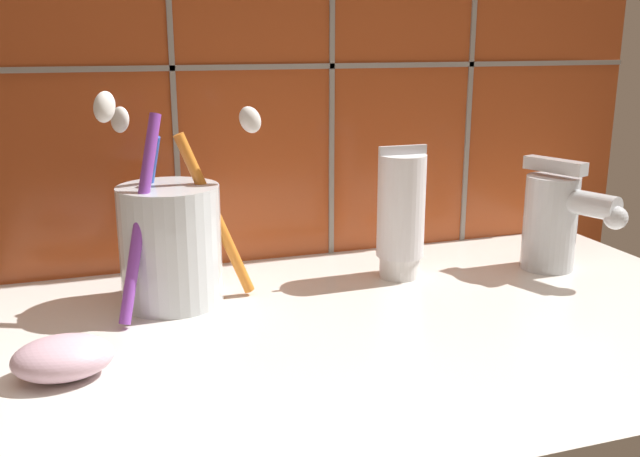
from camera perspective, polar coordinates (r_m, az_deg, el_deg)
sink_counter at (r=56.30cm, az=5.82°, el=-8.35°), size 60.30×38.61×2.00cm
toothbrush_cup at (r=59.20cm, az=-11.89°, el=-1.00°), size 13.80×11.80×17.97cm
toothpaste_tube at (r=64.49cm, az=6.49°, el=1.18°), size 4.52×4.30×12.11cm
sink_faucet at (r=69.87cm, az=18.36°, el=0.79°), size 5.71×10.09×10.48cm
soap_bar at (r=49.41cm, az=-19.88°, el=-9.70°), size 6.41×4.86×2.71cm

